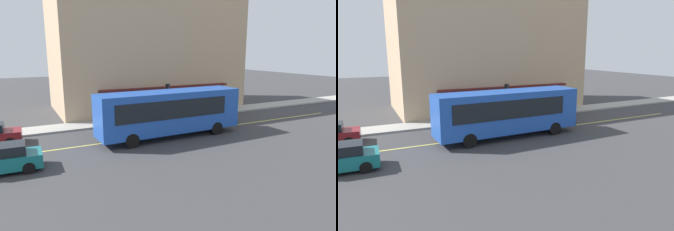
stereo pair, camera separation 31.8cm
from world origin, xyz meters
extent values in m
plane|color=#38383A|center=(0.00, 0.00, 0.00)|extent=(120.00, 120.00, 0.00)
cube|color=#9E9B93|center=(0.00, 5.56, 0.07)|extent=(80.00, 2.55, 0.15)
cube|color=#D8D14C|center=(0.00, 0.00, 0.00)|extent=(36.00, 0.16, 0.01)
cube|color=tan|center=(3.37, 12.14, 6.18)|extent=(20.03, 10.61, 12.37)
cube|color=#4C1919|center=(3.37, 6.58, 2.80)|extent=(14.02, 0.70, 0.20)
cube|color=black|center=(3.37, 6.80, 1.50)|extent=(12.02, 0.08, 2.00)
cube|color=#1E4CAD|center=(-0.21, -0.71, 2.00)|extent=(11.06, 2.76, 3.00)
cube|color=black|center=(5.24, -0.58, 2.36)|extent=(0.17, 2.10, 1.80)
cube|color=black|center=(-0.54, 0.55, 2.36)|extent=(8.80, 0.27, 1.32)
cube|color=black|center=(-0.48, -1.98, 2.36)|extent=(8.80, 0.27, 1.32)
cube|color=#0CF259|center=(5.31, -0.58, 3.25)|extent=(0.13, 1.90, 0.36)
cube|color=#2D2D33|center=(5.34, -0.58, 0.75)|extent=(0.22, 2.40, 0.40)
cylinder|color=black|center=(3.28, 0.51, 0.50)|extent=(1.01, 0.32, 1.00)
cylinder|color=black|center=(3.33, -1.75, 0.50)|extent=(1.01, 0.32, 1.00)
cylinder|color=black|center=(-3.76, 0.34, 0.50)|extent=(1.01, 0.32, 1.00)
cylinder|color=black|center=(-3.70, -1.92, 0.50)|extent=(1.01, 0.32, 1.00)
cylinder|color=#2D2D33|center=(2.45, 4.67, 1.75)|extent=(0.12, 0.12, 3.20)
cube|color=black|center=(2.45, 4.87, 2.90)|extent=(0.30, 0.30, 0.90)
sphere|color=red|center=(2.45, 5.04, 3.17)|extent=(0.18, 0.18, 0.18)
sphere|color=orange|center=(2.45, 5.04, 2.90)|extent=(0.18, 0.18, 0.18)
sphere|color=green|center=(2.45, 5.04, 2.63)|extent=(0.18, 0.18, 0.18)
cylinder|color=black|center=(-10.93, 3.76, 0.32)|extent=(0.65, 0.25, 0.64)
cylinder|color=black|center=(-11.01, 2.12, 0.32)|extent=(0.65, 0.25, 0.64)
cube|color=black|center=(-11.39, -2.69, 1.25)|extent=(2.45, 1.58, 0.55)
cylinder|color=black|center=(-10.15, -3.55, 0.32)|extent=(0.65, 0.24, 0.64)
cylinder|color=black|center=(-10.10, -1.91, 0.32)|extent=(0.65, 0.24, 0.64)
cube|color=yellow|center=(5.85, 3.11, 0.60)|extent=(4.35, 1.93, 0.75)
cube|color=black|center=(5.70, 3.12, 1.25)|extent=(2.45, 1.58, 0.55)
cylinder|color=black|center=(7.30, 3.89, 0.32)|extent=(0.65, 0.24, 0.64)
cylinder|color=black|center=(7.25, 2.25, 0.32)|extent=(0.65, 0.24, 0.64)
cylinder|color=black|center=(4.46, 3.98, 0.32)|extent=(0.65, 0.24, 0.64)
cylinder|color=black|center=(4.41, 2.34, 0.32)|extent=(0.65, 0.24, 0.64)
cylinder|color=black|center=(-1.19, 5.10, 0.58)|extent=(0.18, 0.18, 0.87)
cylinder|color=#594C47|center=(-1.19, 5.10, 1.36)|extent=(0.34, 0.34, 0.69)
sphere|color=tan|center=(-1.19, 5.10, 1.83)|extent=(0.24, 0.24, 0.24)
camera|label=1|loc=(-10.53, -20.56, 6.49)|focal=32.71mm
camera|label=2|loc=(-10.25, -20.70, 6.49)|focal=32.71mm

